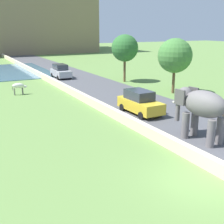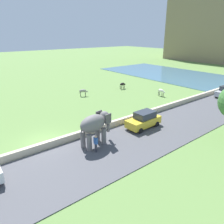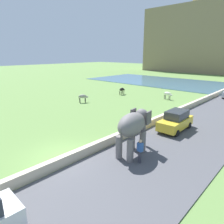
% 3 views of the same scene
% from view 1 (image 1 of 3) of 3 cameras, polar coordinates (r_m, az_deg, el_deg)
% --- Properties ---
extents(ground_plane, '(220.00, 220.00, 0.00)m').
position_cam_1_polar(ground_plane, '(13.50, 16.25, -12.63)').
color(ground_plane, '#608442').
extents(road_surface, '(7.00, 120.00, 0.06)m').
position_cam_1_polar(road_surface, '(32.02, -2.22, 4.58)').
color(road_surface, '#4C4C51').
rests_on(road_surface, ground).
extents(barrier_wall, '(0.40, 110.00, 0.66)m').
position_cam_1_polar(barrier_wall, '(28.70, -7.34, 3.75)').
color(barrier_wall, beige).
rests_on(barrier_wall, ground).
extents(elephant, '(1.78, 3.56, 2.99)m').
position_cam_1_polar(elephant, '(17.40, 16.75, 1.01)').
color(elephant, slate).
rests_on(elephant, ground).
extents(person_beside_elephant, '(0.36, 0.22, 1.63)m').
position_cam_1_polar(person_beside_elephant, '(18.04, 20.56, -2.69)').
color(person_beside_elephant, '#33333D').
rests_on(person_beside_elephant, ground).
extents(car_silver, '(1.82, 4.01, 1.80)m').
position_cam_1_polar(car_silver, '(39.20, -9.85, 7.73)').
color(car_silver, '#B7B7BC').
rests_on(car_silver, ground).
extents(car_yellow, '(1.88, 4.04, 1.80)m').
position_cam_1_polar(car_yellow, '(22.43, 5.42, 1.87)').
color(car_yellow, gold).
rests_on(car_yellow, ground).
extents(cow_white, '(1.40, 0.49, 1.15)m').
position_cam_1_polar(cow_white, '(30.30, -17.55, 4.75)').
color(cow_white, silver).
rests_on(cow_white, ground).
extents(tree_near, '(3.36, 3.36, 5.40)m').
position_cam_1_polar(tree_near, '(29.90, 12.04, 10.56)').
color(tree_near, brown).
rests_on(tree_near, ground).
extents(tree_mid, '(3.18, 3.18, 5.61)m').
position_cam_1_polar(tree_mid, '(35.79, 2.49, 12.19)').
color(tree_mid, brown).
rests_on(tree_mid, ground).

